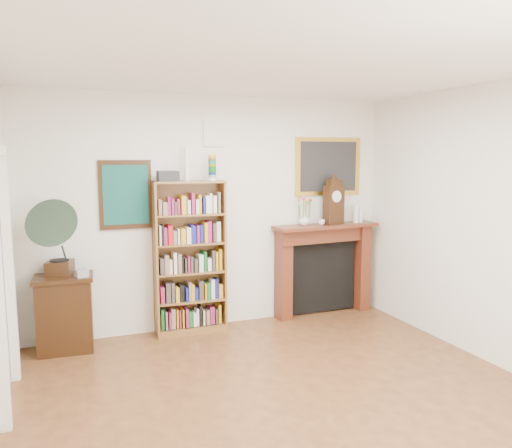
{
  "coord_description": "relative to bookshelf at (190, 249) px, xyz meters",
  "views": [
    {
      "loc": [
        -1.73,
        -3.29,
        2.07
      ],
      "look_at": [
        0.19,
        1.6,
        1.37
      ],
      "focal_mm": 35.0,
      "sensor_mm": 36.0,
      "label": 1
    }
  ],
  "objects": [
    {
      "name": "cd_stack",
      "position": [
        -1.22,
        -0.19,
        -0.14
      ],
      "size": [
        0.15,
        0.15,
        0.08
      ],
      "primitive_type": "cube",
      "rotation": [
        0.0,
        0.0,
        0.28
      ],
      "color": "silver",
      "rests_on": "side_cabinet"
    },
    {
      "name": "side_cabinet",
      "position": [
        -1.4,
        -0.07,
        -0.59
      ],
      "size": [
        0.63,
        0.48,
        0.82
      ],
      "primitive_type": "cube",
      "rotation": [
        0.0,
        0.0,
        -0.07
      ],
      "color": "black",
      "rests_on": "floor"
    },
    {
      "name": "door_casing",
      "position": [
        -1.85,
        -1.13,
        0.25
      ],
      "size": [
        0.08,
        1.02,
        2.17
      ],
      "color": "white",
      "rests_on": "left_wall"
    },
    {
      "name": "fireplace",
      "position": [
        1.81,
        0.06,
        -0.29
      ],
      "size": [
        1.45,
        0.43,
        1.21
      ],
      "rotation": [
        0.0,
        0.0,
        0.06
      ],
      "color": "#501E12",
      "rests_on": "floor"
    },
    {
      "name": "gilt_painting",
      "position": [
        1.9,
        0.15,
        0.94
      ],
      "size": [
        0.95,
        0.04,
        0.75
      ],
      "color": "gold",
      "rests_on": "back_wall"
    },
    {
      "name": "bookshelf",
      "position": [
        0.0,
        0.0,
        0.0
      ],
      "size": [
        0.84,
        0.34,
        2.07
      ],
      "rotation": [
        0.0,
        0.0,
        -0.05
      ],
      "color": "brown",
      "rests_on": "floor"
    },
    {
      "name": "mantel_clock",
      "position": [
        1.91,
        -0.01,
        0.48
      ],
      "size": [
        0.27,
        0.18,
        0.58
      ],
      "rotation": [
        0.0,
        0.0,
        0.18
      ],
      "color": "black",
      "rests_on": "fireplace"
    },
    {
      "name": "flower_vase",
      "position": [
        1.5,
        0.03,
        0.27
      ],
      "size": [
        0.15,
        0.15,
        0.14
      ],
      "primitive_type": "imported",
      "rotation": [
        0.0,
        0.0,
        0.17
      ],
      "color": "white",
      "rests_on": "fireplace"
    },
    {
      "name": "small_picture",
      "position": [
        0.35,
        0.15,
        1.34
      ],
      "size": [
        0.26,
        0.04,
        0.3
      ],
      "color": "white",
      "rests_on": "back_wall"
    },
    {
      "name": "room",
      "position": [
        0.35,
        -2.33,
        0.39
      ],
      "size": [
        4.51,
        5.01,
        2.81
      ],
      "color": "#522C18",
      "rests_on": "ground"
    },
    {
      "name": "bottle_right",
      "position": [
        2.34,
        0.02,
        0.3
      ],
      "size": [
        0.06,
        0.06,
        0.2
      ],
      "primitive_type": "cylinder",
      "color": "silver",
      "rests_on": "fireplace"
    },
    {
      "name": "teal_poster",
      "position": [
        -0.7,
        0.15,
        0.64
      ],
      "size": [
        0.58,
        0.04,
        0.78
      ],
      "color": "black",
      "rests_on": "back_wall"
    },
    {
      "name": "teacup",
      "position": [
        1.72,
        -0.03,
        0.24
      ],
      "size": [
        0.11,
        0.11,
        0.07
      ],
      "primitive_type": "imported",
      "rotation": [
        0.0,
        0.0,
        0.4
      ],
      "color": "silver",
      "rests_on": "fireplace"
    },
    {
      "name": "gramophone",
      "position": [
        -1.43,
        -0.16,
        0.29
      ],
      "size": [
        0.65,
        0.74,
        0.83
      ],
      "rotation": [
        0.0,
        0.0,
        -0.27
      ],
      "color": "black",
      "rests_on": "side_cabinet"
    },
    {
      "name": "bottle_left",
      "position": [
        2.26,
        0.01,
        0.32
      ],
      "size": [
        0.07,
        0.07,
        0.24
      ],
      "primitive_type": "cylinder",
      "color": "silver",
      "rests_on": "fireplace"
    }
  ]
}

